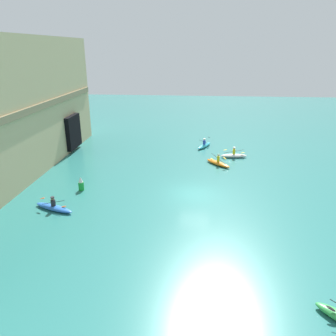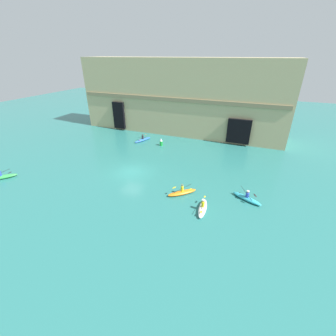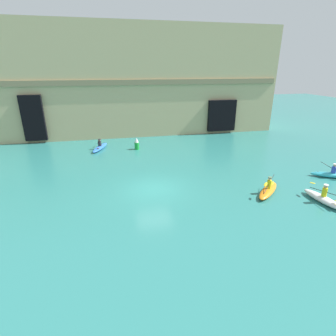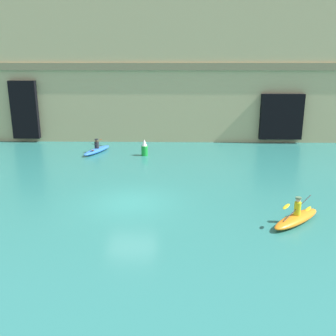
{
  "view_description": "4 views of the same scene",
  "coord_description": "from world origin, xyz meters",
  "px_view_note": "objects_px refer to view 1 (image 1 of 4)",
  "views": [
    {
      "loc": [
        -25.17,
        -0.1,
        11.56
      ],
      "look_at": [
        3.08,
        2.53,
        1.1
      ],
      "focal_mm": 35.0,
      "sensor_mm": 36.0,
      "label": 1
    },
    {
      "loc": [
        13.4,
        -21.23,
        13.18
      ],
      "look_at": [
        4.63,
        0.77,
        1.08
      ],
      "focal_mm": 24.0,
      "sensor_mm": 36.0,
      "label": 2
    },
    {
      "loc": [
        -2.55,
        -16.44,
        7.96
      ],
      "look_at": [
        1.1,
        0.26,
        1.37
      ],
      "focal_mm": 28.0,
      "sensor_mm": 36.0,
      "label": 3
    },
    {
      "loc": [
        2.24,
        -17.39,
        6.69
      ],
      "look_at": [
        1.84,
        -0.08,
        1.81
      ],
      "focal_mm": 40.0,
      "sensor_mm": 36.0,
      "label": 4
    }
  ],
  "objects_px": {
    "kayak_cyan": "(204,145)",
    "kayak_orange": "(218,163)",
    "marker_buoy": "(81,184)",
    "kayak_blue": "(54,207)",
    "kayak_white": "(234,155)"
  },
  "relations": [
    {
      "from": "kayak_cyan",
      "to": "kayak_orange",
      "type": "relative_size",
      "value": 1.1
    },
    {
      "from": "marker_buoy",
      "to": "kayak_blue",
      "type": "bearing_deg",
      "value": 167.35
    },
    {
      "from": "kayak_orange",
      "to": "kayak_blue",
      "type": "bearing_deg",
      "value": -91.57
    },
    {
      "from": "kayak_blue",
      "to": "marker_buoy",
      "type": "distance_m",
      "value": 3.85
    },
    {
      "from": "kayak_white",
      "to": "kayak_cyan",
      "type": "bearing_deg",
      "value": 125.62
    },
    {
      "from": "kayak_orange",
      "to": "marker_buoy",
      "type": "bearing_deg",
      "value": -100.7
    },
    {
      "from": "kayak_blue",
      "to": "marker_buoy",
      "type": "bearing_deg",
      "value": 97.86
    },
    {
      "from": "kayak_cyan",
      "to": "kayak_blue",
      "type": "height_order",
      "value": "kayak_cyan"
    },
    {
      "from": "kayak_blue",
      "to": "kayak_cyan",
      "type": "bearing_deg",
      "value": 77.48
    },
    {
      "from": "kayak_cyan",
      "to": "marker_buoy",
      "type": "height_order",
      "value": "marker_buoy"
    },
    {
      "from": "kayak_blue",
      "to": "marker_buoy",
      "type": "xyz_separation_m",
      "value": [
        3.75,
        -0.84,
        0.34
      ]
    },
    {
      "from": "kayak_orange",
      "to": "marker_buoy",
      "type": "xyz_separation_m",
      "value": [
        -7.59,
        12.06,
        0.33
      ]
    },
    {
      "from": "kayak_cyan",
      "to": "kayak_orange",
      "type": "xyz_separation_m",
      "value": [
        -6.39,
        -1.38,
        -0.01
      ]
    },
    {
      "from": "kayak_white",
      "to": "kayak_orange",
      "type": "bearing_deg",
      "value": -130.45
    },
    {
      "from": "kayak_white",
      "to": "marker_buoy",
      "type": "distance_m",
      "value": 17.3
    }
  ]
}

